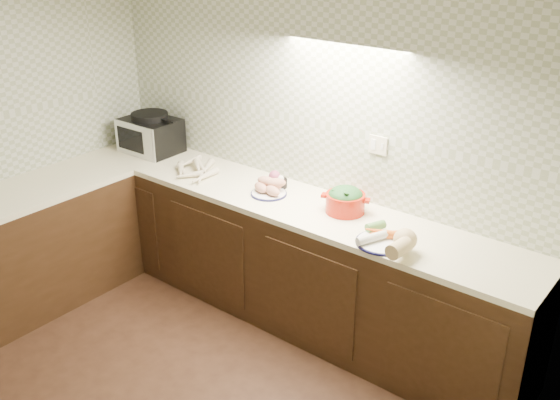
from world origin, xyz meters
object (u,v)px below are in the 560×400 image
Objects in this scene: parsnip_pile at (199,168)px; onion_bowl at (276,181)px; dutch_oven at (345,200)px; toaster_oven at (151,134)px; veg_plate at (393,239)px; sweet_potato_plate at (269,188)px.

onion_bowl is (0.63, 0.14, 0.01)m from parsnip_pile.
dutch_oven is at bearing 4.26° from parsnip_pile.
veg_plate is at bearing -6.83° from toaster_oven.
toaster_oven reaches higher than onion_bowl.
onion_bowl is 0.47× the size of dutch_oven.
parsnip_pile is 1.41× the size of dutch_oven.
toaster_oven is 1.84× the size of sweet_potato_plate.
dutch_oven is 0.53m from veg_plate.
toaster_oven is at bearing 159.81° from dutch_oven.
onion_bowl reaches higher than parsnip_pile.
parsnip_pile is 1.25m from dutch_oven.
dutch_oven is (1.87, 0.00, -0.06)m from toaster_oven.
parsnip_pile is at bearing -9.34° from toaster_oven.
veg_plate is (2.35, -0.22, -0.10)m from toaster_oven.
sweet_potato_plate is at bearing 172.07° from veg_plate.
dutch_oven reaches higher than veg_plate.
toaster_oven is 1.41× the size of dutch_oven.
veg_plate is (0.48, -0.23, -0.03)m from dutch_oven.
dutch_oven is at bearing 154.46° from veg_plate.
dutch_oven reaches higher than onion_bowl.
toaster_oven is 1.27m from onion_bowl.
dutch_oven reaches higher than parsnip_pile.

